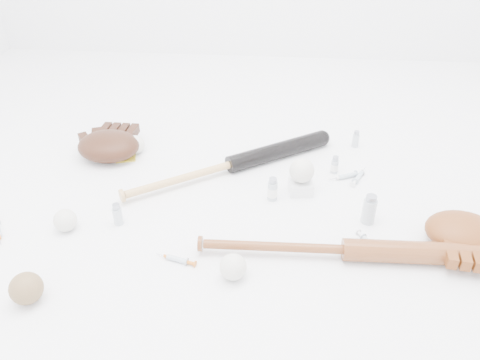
# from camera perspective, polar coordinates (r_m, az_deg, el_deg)

# --- Properties ---
(bat_dark) EXTENTS (0.75, 0.53, 0.06)m
(bat_dark) POSITION_cam_1_polar(r_m,az_deg,el_deg) (1.68, -1.09, 1.93)
(bat_dark) COLOR black
(bat_dark) RESTS_ON ground
(bat_wood) EXTENTS (0.87, 0.09, 0.06)m
(bat_wood) POSITION_cam_1_polar(r_m,az_deg,el_deg) (1.34, 12.81, -8.27)
(bat_wood) COLOR brown
(bat_wood) RESTS_ON ground
(glove_dark) EXTENTS (0.28, 0.28, 0.10)m
(glove_dark) POSITION_cam_1_polar(r_m,az_deg,el_deg) (1.82, -15.73, 4.07)
(glove_dark) COLOR #33190E
(glove_dark) RESTS_ON ground
(glove_tan) EXTENTS (0.28, 0.28, 0.09)m
(glove_tan) POSITION_cam_1_polar(r_m,az_deg,el_deg) (1.49, 25.55, -5.71)
(glove_tan) COLOR brown
(glove_tan) RESTS_ON ground
(trading_card) EXTENTS (0.10, 0.12, 0.01)m
(trading_card) POSITION_cam_1_polar(r_m,az_deg,el_deg) (1.84, -13.72, 2.96)
(trading_card) COLOR gold
(trading_card) RESTS_ON ground
(pedestal) EXTENTS (0.09, 0.09, 0.04)m
(pedestal) POSITION_cam_1_polar(r_m,az_deg,el_deg) (1.59, 7.39, -0.77)
(pedestal) COLOR white
(pedestal) RESTS_ON ground
(baseball_on_pedestal) EXTENTS (0.08, 0.08, 0.08)m
(baseball_on_pedestal) POSITION_cam_1_polar(r_m,az_deg,el_deg) (1.55, 7.56, 1.15)
(baseball_on_pedestal) COLOR silver
(baseball_on_pedestal) RESTS_ON pedestal
(baseball_left) EXTENTS (0.07, 0.07, 0.07)m
(baseball_left) POSITION_cam_1_polar(r_m,az_deg,el_deg) (1.50, -20.53, -4.62)
(baseball_left) COLOR silver
(baseball_left) RESTS_ON ground
(baseball_upper) EXTENTS (0.07, 0.07, 0.07)m
(baseball_upper) POSITION_cam_1_polar(r_m,az_deg,el_deg) (1.84, -12.65, 4.23)
(baseball_upper) COLOR silver
(baseball_upper) RESTS_ON ground
(baseball_mid) EXTENTS (0.07, 0.07, 0.07)m
(baseball_mid) POSITION_cam_1_polar(r_m,az_deg,el_deg) (1.25, -0.84, -10.54)
(baseball_mid) COLOR silver
(baseball_mid) RESTS_ON ground
(baseball_aged) EXTENTS (0.08, 0.08, 0.08)m
(baseball_aged) POSITION_cam_1_polar(r_m,az_deg,el_deg) (1.31, -24.60, -11.92)
(baseball_aged) COLOR brown
(baseball_aged) RESTS_ON ground
(syringe_1) EXTENTS (0.14, 0.06, 0.02)m
(syringe_1) POSITION_cam_1_polar(r_m,az_deg,el_deg) (1.33, -7.69, -9.55)
(syringe_1) COLOR #ADBCC6
(syringe_1) RESTS_ON ground
(syringe_2) EXTENTS (0.09, 0.14, 0.02)m
(syringe_2) POSITION_cam_1_polar(r_m,az_deg,el_deg) (1.70, 14.24, 0.36)
(syringe_2) COLOR #ADBCC6
(syringe_2) RESTS_ON ground
(syringe_3) EXTENTS (0.08, 0.13, 0.02)m
(syringe_3) POSITION_cam_1_polar(r_m,az_deg,el_deg) (1.42, 15.50, -7.44)
(syringe_3) COLOR #ADBCC6
(syringe_3) RESTS_ON ground
(syringe_4) EXTENTS (0.15, 0.09, 0.02)m
(syringe_4) POSITION_cam_1_polar(r_m,az_deg,el_deg) (1.70, 12.99, 0.52)
(syringe_4) COLOR #ADBCC6
(syringe_4) RESTS_ON ground
(vial_0) EXTENTS (0.03, 0.03, 0.07)m
(vial_0) POSITION_cam_1_polar(r_m,az_deg,el_deg) (1.89, 13.93, 4.88)
(vial_0) COLOR #ADB6BD
(vial_0) RESTS_ON ground
(vial_1) EXTENTS (0.03, 0.03, 0.07)m
(vial_1) POSITION_cam_1_polar(r_m,az_deg,el_deg) (1.70, 11.48, 1.85)
(vial_1) COLOR #ADB6BD
(vial_1) RESTS_ON ground
(vial_2) EXTENTS (0.03, 0.03, 0.08)m
(vial_2) POSITION_cam_1_polar(r_m,az_deg,el_deg) (1.53, 3.99, -1.09)
(vial_2) COLOR #ADB6BD
(vial_2) RESTS_ON ground
(vial_3) EXTENTS (0.04, 0.04, 0.10)m
(vial_3) POSITION_cam_1_polar(r_m,az_deg,el_deg) (1.48, 15.49, -3.44)
(vial_3) COLOR #ADB6BD
(vial_3) RESTS_ON ground
(vial_4) EXTENTS (0.03, 0.03, 0.07)m
(vial_4) POSITION_cam_1_polar(r_m,az_deg,el_deg) (1.48, -14.71, -4.03)
(vial_4) COLOR #ADB6BD
(vial_4) RESTS_ON ground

